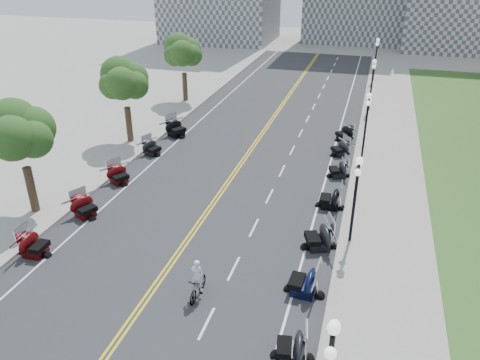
# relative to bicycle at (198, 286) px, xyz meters

# --- Properties ---
(ground) EXTENTS (160.00, 160.00, 0.00)m
(ground) POSITION_rel_bicycle_xyz_m (-2.23, 2.44, -0.57)
(ground) COLOR gray
(road) EXTENTS (16.00, 90.00, 0.01)m
(road) POSITION_rel_bicycle_xyz_m (-2.23, 12.44, -0.56)
(road) COLOR #333335
(road) RESTS_ON ground
(centerline_yellow_a) EXTENTS (0.12, 90.00, 0.00)m
(centerline_yellow_a) POSITION_rel_bicycle_xyz_m (-2.35, 12.44, -0.56)
(centerline_yellow_a) COLOR yellow
(centerline_yellow_a) RESTS_ON road
(centerline_yellow_b) EXTENTS (0.12, 90.00, 0.00)m
(centerline_yellow_b) POSITION_rel_bicycle_xyz_m (-2.11, 12.44, -0.56)
(centerline_yellow_b) COLOR yellow
(centerline_yellow_b) RESTS_ON road
(edge_line_north) EXTENTS (0.12, 90.00, 0.00)m
(edge_line_north) POSITION_rel_bicycle_xyz_m (4.17, 12.44, -0.56)
(edge_line_north) COLOR white
(edge_line_north) RESTS_ON road
(edge_line_south) EXTENTS (0.12, 90.00, 0.00)m
(edge_line_south) POSITION_rel_bicycle_xyz_m (-8.63, 12.44, -0.56)
(edge_line_south) COLOR white
(edge_line_south) RESTS_ON road
(lane_dash_5) EXTENTS (0.12, 2.00, 0.00)m
(lane_dash_5) POSITION_rel_bicycle_xyz_m (0.97, -1.56, -0.56)
(lane_dash_5) COLOR white
(lane_dash_5) RESTS_ON road
(lane_dash_6) EXTENTS (0.12, 2.00, 0.00)m
(lane_dash_6) POSITION_rel_bicycle_xyz_m (0.97, 2.44, -0.56)
(lane_dash_6) COLOR white
(lane_dash_6) RESTS_ON road
(lane_dash_7) EXTENTS (0.12, 2.00, 0.00)m
(lane_dash_7) POSITION_rel_bicycle_xyz_m (0.97, 6.44, -0.56)
(lane_dash_7) COLOR white
(lane_dash_7) RESTS_ON road
(lane_dash_8) EXTENTS (0.12, 2.00, 0.00)m
(lane_dash_8) POSITION_rel_bicycle_xyz_m (0.97, 10.44, -0.56)
(lane_dash_8) COLOR white
(lane_dash_8) RESTS_ON road
(lane_dash_9) EXTENTS (0.12, 2.00, 0.00)m
(lane_dash_9) POSITION_rel_bicycle_xyz_m (0.97, 14.44, -0.56)
(lane_dash_9) COLOR white
(lane_dash_9) RESTS_ON road
(lane_dash_10) EXTENTS (0.12, 2.00, 0.00)m
(lane_dash_10) POSITION_rel_bicycle_xyz_m (0.97, 18.44, -0.56)
(lane_dash_10) COLOR white
(lane_dash_10) RESTS_ON road
(lane_dash_11) EXTENTS (0.12, 2.00, 0.00)m
(lane_dash_11) POSITION_rel_bicycle_xyz_m (0.97, 22.44, -0.56)
(lane_dash_11) COLOR white
(lane_dash_11) RESTS_ON road
(lane_dash_12) EXTENTS (0.12, 2.00, 0.00)m
(lane_dash_12) POSITION_rel_bicycle_xyz_m (0.97, 26.44, -0.56)
(lane_dash_12) COLOR white
(lane_dash_12) RESTS_ON road
(lane_dash_13) EXTENTS (0.12, 2.00, 0.00)m
(lane_dash_13) POSITION_rel_bicycle_xyz_m (0.97, 30.44, -0.56)
(lane_dash_13) COLOR white
(lane_dash_13) RESTS_ON road
(lane_dash_14) EXTENTS (0.12, 2.00, 0.00)m
(lane_dash_14) POSITION_rel_bicycle_xyz_m (0.97, 34.44, -0.56)
(lane_dash_14) COLOR white
(lane_dash_14) RESTS_ON road
(lane_dash_15) EXTENTS (0.12, 2.00, 0.00)m
(lane_dash_15) POSITION_rel_bicycle_xyz_m (0.97, 38.44, -0.56)
(lane_dash_15) COLOR white
(lane_dash_15) RESTS_ON road
(lane_dash_16) EXTENTS (0.12, 2.00, 0.00)m
(lane_dash_16) POSITION_rel_bicycle_xyz_m (0.97, 42.44, -0.56)
(lane_dash_16) COLOR white
(lane_dash_16) RESTS_ON road
(lane_dash_17) EXTENTS (0.12, 2.00, 0.00)m
(lane_dash_17) POSITION_rel_bicycle_xyz_m (0.97, 46.44, -0.56)
(lane_dash_17) COLOR white
(lane_dash_17) RESTS_ON road
(lane_dash_18) EXTENTS (0.12, 2.00, 0.00)m
(lane_dash_18) POSITION_rel_bicycle_xyz_m (0.97, 50.44, -0.56)
(lane_dash_18) COLOR white
(lane_dash_18) RESTS_ON road
(lane_dash_19) EXTENTS (0.12, 2.00, 0.00)m
(lane_dash_19) POSITION_rel_bicycle_xyz_m (0.97, 54.44, -0.56)
(lane_dash_19) COLOR white
(lane_dash_19) RESTS_ON road
(sidewalk_north) EXTENTS (5.00, 90.00, 0.15)m
(sidewalk_north) POSITION_rel_bicycle_xyz_m (8.27, 12.44, -0.49)
(sidewalk_north) COLOR #9E9991
(sidewalk_north) RESTS_ON ground
(sidewalk_south) EXTENTS (5.00, 90.00, 0.15)m
(sidewalk_south) POSITION_rel_bicycle_xyz_m (-12.73, 12.44, -0.49)
(sidewalk_south) COLOR #9E9991
(sidewalk_south) RESTS_ON ground
(street_lamp_2) EXTENTS (0.50, 1.20, 4.90)m
(street_lamp_2) POSITION_rel_bicycle_xyz_m (6.37, 6.44, 2.03)
(street_lamp_2) COLOR black
(street_lamp_2) RESTS_ON sidewalk_north
(street_lamp_3) EXTENTS (0.50, 1.20, 4.90)m
(street_lamp_3) POSITION_rel_bicycle_xyz_m (6.37, 18.44, 2.03)
(street_lamp_3) COLOR black
(street_lamp_3) RESTS_ON sidewalk_north
(street_lamp_4) EXTENTS (0.50, 1.20, 4.90)m
(street_lamp_4) POSITION_rel_bicycle_xyz_m (6.37, 30.44, 2.03)
(street_lamp_4) COLOR black
(street_lamp_4) RESTS_ON sidewalk_north
(street_lamp_5) EXTENTS (0.50, 1.20, 4.90)m
(street_lamp_5) POSITION_rel_bicycle_xyz_m (6.37, 42.44, 2.03)
(street_lamp_5) COLOR black
(street_lamp_5) RESTS_ON sidewalk_north
(tree_2) EXTENTS (4.80, 4.80, 9.20)m
(tree_2) POSITION_rel_bicycle_xyz_m (-12.23, 4.44, 4.18)
(tree_2) COLOR #235619
(tree_2) RESTS_ON sidewalk_south
(tree_3) EXTENTS (4.80, 4.80, 9.20)m
(tree_3) POSITION_rel_bicycle_xyz_m (-12.23, 16.44, 4.18)
(tree_3) COLOR #235619
(tree_3) RESTS_ON sidewalk_south
(tree_4) EXTENTS (4.80, 4.80, 9.20)m
(tree_4) POSITION_rel_bicycle_xyz_m (-12.23, 28.44, 4.18)
(tree_4) COLOR #235619
(tree_4) RESTS_ON sidewalk_south
(motorcycle_n_4) EXTENTS (2.11, 2.11, 1.30)m
(motorcycle_n_4) POSITION_rel_bicycle_xyz_m (4.80, -2.38, 0.08)
(motorcycle_n_4) COLOR black
(motorcycle_n_4) RESTS_ON road
(motorcycle_n_5) EXTENTS (2.20, 2.20, 1.45)m
(motorcycle_n_5) POSITION_rel_bicycle_xyz_m (4.62, 1.60, 0.16)
(motorcycle_n_5) COLOR black
(motorcycle_n_5) RESTS_ON road
(motorcycle_n_6) EXTENTS (2.78, 2.78, 1.50)m
(motorcycle_n_6) POSITION_rel_bicycle_xyz_m (4.79, 5.48, 0.18)
(motorcycle_n_6) COLOR black
(motorcycle_n_6) RESTS_ON road
(motorcycle_n_7) EXTENTS (2.02, 2.02, 1.41)m
(motorcycle_n_7) POSITION_rel_bicycle_xyz_m (4.89, 10.05, 0.14)
(motorcycle_n_7) COLOR black
(motorcycle_n_7) RESTS_ON road
(motorcycle_n_8) EXTENTS (2.35, 2.35, 1.29)m
(motorcycle_n_8) POSITION_rel_bicycle_xyz_m (4.94, 14.60, 0.08)
(motorcycle_n_8) COLOR black
(motorcycle_n_8) RESTS_ON road
(motorcycle_n_9) EXTENTS (2.52, 2.52, 1.26)m
(motorcycle_n_9) POSITION_rel_bicycle_xyz_m (4.70, 18.51, 0.06)
(motorcycle_n_9) COLOR black
(motorcycle_n_9) RESTS_ON road
(motorcycle_n_10) EXTENTS (2.62, 2.62, 1.30)m
(motorcycle_n_10) POSITION_rel_bicycle_xyz_m (4.72, 21.94, 0.08)
(motorcycle_n_10) COLOR black
(motorcycle_n_10) RESTS_ON road
(motorcycle_s_5) EXTENTS (2.03, 2.03, 1.36)m
(motorcycle_s_5) POSITION_rel_bicycle_xyz_m (-9.35, 0.69, 0.11)
(motorcycle_s_5) COLOR #590A0C
(motorcycle_s_5) RESTS_ON road
(motorcycle_s_6) EXTENTS (2.57, 2.57, 1.35)m
(motorcycle_s_6) POSITION_rel_bicycle_xyz_m (-9.08, 4.90, 0.11)
(motorcycle_s_6) COLOR #590A0C
(motorcycle_s_6) RESTS_ON road
(motorcycle_s_7) EXTENTS (2.60, 2.60, 1.32)m
(motorcycle_s_7) POSITION_rel_bicycle_xyz_m (-9.37, 9.45, 0.09)
(motorcycle_s_7) COLOR #590A0C
(motorcycle_s_7) RESTS_ON road
(motorcycle_s_8) EXTENTS (2.34, 2.34, 1.26)m
(motorcycle_s_8) POSITION_rel_bicycle_xyz_m (-9.36, 14.56, 0.06)
(motorcycle_s_8) COLOR black
(motorcycle_s_8) RESTS_ON road
(motorcycle_s_9) EXTENTS (2.95, 2.95, 1.52)m
(motorcycle_s_9) POSITION_rel_bicycle_xyz_m (-9.16, 18.81, 0.19)
(motorcycle_s_9) COLOR black
(motorcycle_s_9) RESTS_ON road
(bicycle) EXTENTS (0.58, 1.90, 1.13)m
(bicycle) POSITION_rel_bicycle_xyz_m (0.00, 0.00, 0.00)
(bicycle) COLOR #A51414
(bicycle) RESTS_ON road
(cyclist_rider) EXTENTS (0.61, 0.40, 1.67)m
(cyclist_rider) POSITION_rel_bicycle_xyz_m (0.00, 0.00, 1.40)
(cyclist_rider) COLOR silver
(cyclist_rider) RESTS_ON bicycle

